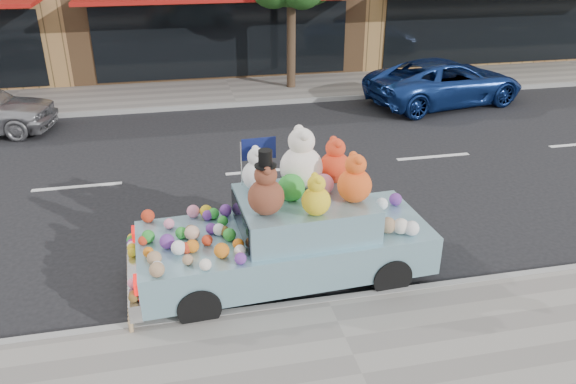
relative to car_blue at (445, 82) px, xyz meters
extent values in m
plane|color=black|center=(-6.20, -3.99, -0.67)|extent=(120.00, 120.00, 0.00)
cube|color=gray|center=(-6.20, -10.49, -0.61)|extent=(60.00, 3.00, 0.12)
cube|color=gray|center=(-6.20, 2.51, -0.61)|extent=(60.00, 3.00, 0.12)
cube|color=gray|center=(-6.20, -8.99, -0.61)|extent=(60.00, 0.12, 0.13)
cube|color=gray|center=(-6.20, 1.01, -0.61)|extent=(60.00, 0.12, 0.13)
cube|color=black|center=(-6.20, 3.99, 0.73)|extent=(8.50, 0.06, 2.40)
cube|color=black|center=(3.80, 3.99, 0.73)|extent=(8.50, 0.06, 2.40)
cylinder|color=#38281C|center=(-4.20, 2.51, 0.93)|extent=(0.28, 0.28, 3.20)
imported|color=navy|center=(0.00, 0.00, 0.00)|extent=(5.17, 3.11, 1.34)
cylinder|color=black|center=(-5.21, -8.88, -0.37)|extent=(0.61, 0.23, 0.60)
cylinder|color=black|center=(-5.29, -7.32, -0.37)|extent=(0.61, 0.23, 0.60)
cylinder|color=black|center=(-8.01, -9.02, -0.37)|extent=(0.61, 0.23, 0.60)
cylinder|color=black|center=(-8.09, -7.46, -0.37)|extent=(0.61, 0.23, 0.60)
cube|color=#7DABBB|center=(-6.65, -8.17, -0.12)|extent=(4.38, 1.91, 0.60)
cube|color=#7DABBB|center=(-6.35, -8.15, 0.43)|extent=(1.97, 1.59, 0.50)
cube|color=silver|center=(-8.87, -8.28, -0.27)|extent=(0.25, 1.79, 0.26)
cube|color=red|center=(-8.78, -8.95, 0.05)|extent=(0.07, 0.28, 0.16)
cube|color=red|center=(-8.85, -7.60, 0.05)|extent=(0.07, 0.28, 0.16)
cube|color=black|center=(-7.30, -8.20, 0.43)|extent=(0.10, 1.30, 0.40)
sphere|color=brown|center=(-6.98, -8.53, 0.93)|extent=(0.51, 0.51, 0.51)
sphere|color=brown|center=(-6.98, -8.53, 1.26)|extent=(0.31, 0.31, 0.31)
sphere|color=brown|center=(-6.98, -8.64, 1.36)|extent=(0.12, 0.12, 0.12)
sphere|color=brown|center=(-6.98, -8.42, 1.36)|extent=(0.12, 0.12, 0.12)
cylinder|color=black|center=(-6.98, -8.53, 1.39)|extent=(0.30, 0.30, 0.02)
cylinder|color=black|center=(-6.98, -8.53, 1.50)|extent=(0.19, 0.19, 0.22)
sphere|color=#F6DEC4|center=(-6.32, -7.80, 1.00)|extent=(0.65, 0.65, 0.65)
sphere|color=#F6DEC4|center=(-6.32, -7.80, 1.42)|extent=(0.40, 0.40, 0.40)
sphere|color=#F6DEC4|center=(-6.32, -7.94, 1.55)|extent=(0.15, 0.15, 0.15)
sphere|color=#F6DEC4|center=(-6.32, -7.66, 1.55)|extent=(0.15, 0.15, 0.15)
sphere|color=#EE4B16|center=(-5.69, -8.42, 0.93)|extent=(0.50, 0.50, 0.50)
sphere|color=#EE4B16|center=(-5.69, -8.42, 1.24)|extent=(0.31, 0.31, 0.31)
sphere|color=#EE4B16|center=(-5.69, -8.53, 1.34)|extent=(0.12, 0.12, 0.12)
sphere|color=#EE4B16|center=(-5.69, -8.31, 1.34)|extent=(0.12, 0.12, 0.12)
sphere|color=red|center=(-5.77, -7.72, 0.92)|extent=(0.49, 0.49, 0.49)
sphere|color=red|center=(-5.77, -7.72, 1.24)|extent=(0.30, 0.30, 0.30)
sphere|color=red|center=(-5.77, -7.83, 1.33)|extent=(0.11, 0.11, 0.11)
sphere|color=red|center=(-5.77, -7.62, 1.33)|extent=(0.11, 0.11, 0.11)
sphere|color=silver|center=(-6.97, -7.73, 0.91)|extent=(0.45, 0.45, 0.45)
sphere|color=silver|center=(-6.97, -7.73, 1.20)|extent=(0.28, 0.28, 0.28)
sphere|color=silver|center=(-6.97, -7.83, 1.29)|extent=(0.11, 0.11, 0.11)
sphere|color=silver|center=(-6.97, -7.63, 1.29)|extent=(0.11, 0.11, 0.11)
sphere|color=yellow|center=(-6.32, -8.70, 0.88)|extent=(0.40, 0.40, 0.40)
sphere|color=yellow|center=(-6.32, -8.70, 1.14)|extent=(0.25, 0.25, 0.25)
sphere|color=yellow|center=(-6.32, -8.79, 1.22)|extent=(0.09, 0.09, 0.09)
sphere|color=yellow|center=(-6.32, -8.61, 1.22)|extent=(0.09, 0.09, 0.09)
sphere|color=#248528|center=(-6.55, -8.16, 0.86)|extent=(0.40, 0.40, 0.40)
sphere|color=#D96C88|center=(-6.05, -8.09, 0.83)|extent=(0.32, 0.32, 0.32)
sphere|color=#D96C88|center=(-8.32, -7.76, 0.26)|extent=(0.16, 0.16, 0.16)
sphere|color=silver|center=(-8.21, -8.53, 0.28)|extent=(0.21, 0.21, 0.21)
sphere|color=#5A287C|center=(-7.74, -7.62, 0.26)|extent=(0.16, 0.16, 0.16)
sphere|color=#906E4F|center=(-8.50, -9.02, 0.28)|extent=(0.20, 0.20, 0.20)
sphere|color=#5A287C|center=(-8.36, -8.33, 0.28)|extent=(0.21, 0.21, 0.21)
sphere|color=#248528|center=(-7.64, -7.59, 0.27)|extent=(0.18, 0.18, 0.18)
sphere|color=#AB2912|center=(-8.10, -8.52, 0.26)|extent=(0.16, 0.16, 0.16)
sphere|color=#C16012|center=(-7.64, -8.73, 0.29)|extent=(0.22, 0.22, 0.22)
sphere|color=#248528|center=(-8.06, -8.49, 0.25)|extent=(0.14, 0.14, 0.14)
sphere|color=silver|center=(-8.49, -8.93, 0.26)|extent=(0.17, 0.17, 0.17)
sphere|color=#248528|center=(-7.53, -7.85, 0.26)|extent=(0.16, 0.16, 0.16)
sphere|color=#5A287C|center=(-7.45, -7.54, 0.27)|extent=(0.19, 0.19, 0.19)
sphere|color=#AB2912|center=(-8.63, -7.49, 0.28)|extent=(0.20, 0.20, 0.20)
sphere|color=#C16012|center=(-7.39, -8.57, 0.26)|extent=(0.16, 0.16, 0.16)
sphere|color=gold|center=(-7.75, -7.51, 0.28)|extent=(0.20, 0.20, 0.20)
sphere|color=#5A287C|center=(-7.72, -8.05, 0.26)|extent=(0.16, 0.16, 0.16)
sphere|color=brown|center=(-8.01, -8.06, 0.27)|extent=(0.18, 0.18, 0.18)
sphere|color=#248528|center=(-7.48, -8.30, 0.27)|extent=(0.19, 0.19, 0.19)
sphere|color=beige|center=(-7.88, -9.00, 0.26)|extent=(0.16, 0.16, 0.16)
sphere|color=#D96C88|center=(-7.94, -7.47, 0.28)|extent=(0.20, 0.20, 0.20)
sphere|color=#248528|center=(-8.62, -8.11, 0.27)|extent=(0.19, 0.19, 0.19)
sphere|color=#C16012|center=(-8.61, -8.51, 0.25)|extent=(0.15, 0.15, 0.15)
sphere|color=silver|center=(-7.61, -8.12, 0.27)|extent=(0.18, 0.18, 0.18)
sphere|color=#AB2912|center=(-7.81, -8.37, 0.26)|extent=(0.16, 0.16, 0.16)
sphere|color=#AB2912|center=(-8.69, -8.17, 0.25)|extent=(0.14, 0.14, 0.14)
sphere|color=#906E4F|center=(-8.53, -8.72, 0.28)|extent=(0.20, 0.20, 0.20)
sphere|color=#906E4F|center=(-8.10, -8.82, 0.25)|extent=(0.15, 0.15, 0.15)
sphere|color=#248528|center=(-8.15, -8.10, 0.27)|extent=(0.18, 0.18, 0.18)
sphere|color=brown|center=(-7.54, -8.14, 0.25)|extent=(0.15, 0.15, 0.15)
sphere|color=#D96C88|center=(-7.41, -8.90, 0.25)|extent=(0.14, 0.14, 0.14)
sphere|color=beige|center=(-7.39, -8.74, 0.26)|extent=(0.16, 0.16, 0.16)
sphere|color=#C16012|center=(-8.02, -8.51, 0.27)|extent=(0.19, 0.19, 0.19)
sphere|color=#5A287C|center=(-7.41, -8.95, 0.26)|extent=(0.16, 0.16, 0.16)
sphere|color=#D8A88C|center=(-8.00, -8.18, 0.30)|extent=(0.22, 0.22, 0.22)
sphere|color=#5A287C|center=(-8.90, -7.66, -0.07)|extent=(0.15, 0.15, 0.15)
sphere|color=gold|center=(-8.91, -7.47, -0.08)|extent=(0.13, 0.13, 0.13)
sphere|color=#248528|center=(-8.90, -7.56, -0.07)|extent=(0.15, 0.15, 0.15)
sphere|color=brown|center=(-8.83, -9.00, -0.08)|extent=(0.13, 0.13, 0.13)
sphere|color=#D96C88|center=(-8.84, -8.73, -0.07)|extent=(0.15, 0.15, 0.15)
sphere|color=gold|center=(-8.88, -7.92, -0.07)|extent=(0.13, 0.13, 0.13)
sphere|color=brown|center=(-8.83, -9.05, -0.07)|extent=(0.14, 0.14, 0.14)
sphere|color=beige|center=(-8.90, -7.72, -0.07)|extent=(0.14, 0.14, 0.14)
sphere|color=gold|center=(-8.89, -7.79, -0.07)|extent=(0.14, 0.14, 0.14)
sphere|color=gold|center=(-8.89, -7.72, -0.07)|extent=(0.14, 0.14, 0.14)
sphere|color=#5A287C|center=(-4.74, -7.75, 0.28)|extent=(0.21, 0.21, 0.21)
sphere|color=beige|center=(-5.01, -8.63, 0.30)|extent=(0.24, 0.24, 0.24)
sphere|color=#906E4F|center=(-5.19, -8.56, 0.30)|extent=(0.24, 0.24, 0.24)
sphere|color=silver|center=(-5.01, -7.85, 0.28)|extent=(0.20, 0.20, 0.20)
sphere|color=silver|center=(-4.88, -8.70, 0.29)|extent=(0.22, 0.22, 0.22)
cylinder|color=#997A54|center=(-8.90, -9.13, -0.51)|extent=(0.06, 0.06, 0.17)
sphere|color=#997A54|center=(-8.90, -9.13, -0.41)|extent=(0.07, 0.07, 0.07)
cylinder|color=#997A54|center=(-8.91, -9.04, -0.51)|extent=(0.06, 0.06, 0.17)
sphere|color=#997A54|center=(-8.91, -9.04, -0.41)|extent=(0.07, 0.07, 0.07)
cylinder|color=#997A54|center=(-8.91, -8.95, -0.51)|extent=(0.06, 0.06, 0.17)
sphere|color=#997A54|center=(-8.91, -8.95, -0.41)|extent=(0.07, 0.07, 0.07)
cylinder|color=#997A54|center=(-8.92, -8.86, -0.51)|extent=(0.06, 0.06, 0.17)
sphere|color=#997A54|center=(-8.92, -8.86, -0.41)|extent=(0.07, 0.07, 0.07)
cylinder|color=#997A54|center=(-8.92, -8.77, -0.51)|extent=(0.06, 0.06, 0.17)
sphere|color=#997A54|center=(-8.92, -8.77, -0.41)|extent=(0.07, 0.07, 0.07)
cylinder|color=#997A54|center=(-8.93, -8.68, -0.51)|extent=(0.06, 0.06, 0.17)
sphere|color=#997A54|center=(-8.93, -8.68, -0.41)|extent=(0.07, 0.07, 0.07)
cylinder|color=#997A54|center=(-8.93, -8.59, -0.51)|extent=(0.06, 0.06, 0.17)
sphere|color=#997A54|center=(-8.93, -8.59, -0.41)|extent=(0.07, 0.07, 0.07)
cylinder|color=#997A54|center=(-8.94, -8.51, -0.51)|extent=(0.06, 0.06, 0.17)
sphere|color=#997A54|center=(-8.94, -8.51, -0.41)|extent=(0.07, 0.07, 0.07)
cylinder|color=#997A54|center=(-8.94, -8.42, -0.51)|extent=(0.06, 0.06, 0.17)
sphere|color=#997A54|center=(-8.94, -8.42, -0.41)|extent=(0.07, 0.07, 0.07)
cylinder|color=#997A54|center=(-8.94, -8.33, -0.51)|extent=(0.06, 0.06, 0.17)
sphere|color=#997A54|center=(-8.94, -8.33, -0.41)|extent=(0.07, 0.07, 0.07)
cylinder|color=#997A54|center=(-8.95, -8.24, -0.51)|extent=(0.06, 0.06, 0.17)
sphere|color=#997A54|center=(-8.95, -8.24, -0.41)|extent=(0.07, 0.07, 0.07)
cylinder|color=#997A54|center=(-8.95, -8.15, -0.51)|extent=(0.06, 0.06, 0.17)
sphere|color=#997A54|center=(-8.95, -8.15, -0.41)|extent=(0.07, 0.07, 0.07)
cylinder|color=#997A54|center=(-8.96, -8.06, -0.51)|extent=(0.06, 0.06, 0.17)
sphere|color=#997A54|center=(-8.96, -8.06, -0.41)|extent=(0.07, 0.07, 0.07)
cylinder|color=#997A54|center=(-8.96, -7.97, -0.51)|extent=(0.06, 0.06, 0.17)
sphere|color=#997A54|center=(-8.96, -7.97, -0.41)|extent=(0.07, 0.07, 0.07)
cylinder|color=#997A54|center=(-8.97, -7.88, -0.51)|extent=(0.06, 0.06, 0.17)
sphere|color=#997A54|center=(-8.97, -7.88, -0.41)|extent=(0.07, 0.07, 0.07)
cylinder|color=#997A54|center=(-8.97, -7.79, -0.51)|extent=(0.06, 0.06, 0.17)
sphere|color=#997A54|center=(-8.97, -7.79, -0.41)|extent=(0.07, 0.07, 0.07)
cylinder|color=#997A54|center=(-8.98, -7.70, -0.51)|extent=(0.06, 0.06, 0.17)
sphere|color=#997A54|center=(-8.98, -7.70, -0.41)|extent=(0.07, 0.07, 0.07)
cylinder|color=#997A54|center=(-8.98, -7.61, -0.51)|extent=(0.06, 0.06, 0.17)
sphere|color=#997A54|center=(-8.98, -7.61, -0.41)|extent=(0.07, 0.07, 0.07)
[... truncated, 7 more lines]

